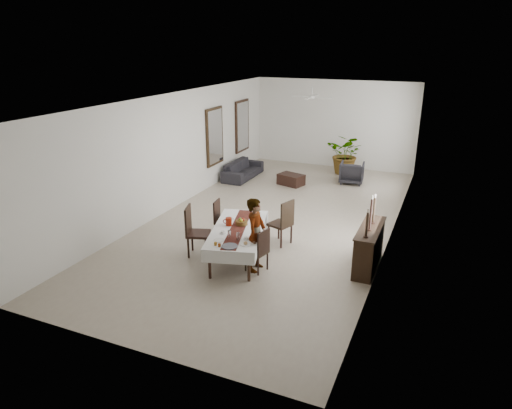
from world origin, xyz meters
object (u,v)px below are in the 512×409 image
object	(u,v)px
dining_table_top	(238,230)
red_pitcher	(229,222)
woman	(256,235)
sofa	(243,170)
sideboard_body	(369,248)

from	to	relation	value
dining_table_top	red_pitcher	world-z (taller)	red_pitcher
red_pitcher	woman	world-z (taller)	woman
woman	sofa	bearing A→B (deg)	25.63
dining_table_top	red_pitcher	distance (m)	0.29
dining_table_top	sideboard_body	world-z (taller)	sideboard_body
sideboard_body	red_pitcher	bearing A→B (deg)	-169.08
dining_table_top	sideboard_body	bearing A→B (deg)	-2.20
sofa	sideboard_body	bearing A→B (deg)	-133.62
woman	sideboard_body	bearing A→B (deg)	-66.13
dining_table_top	woman	bearing A→B (deg)	-47.63
sideboard_body	sofa	world-z (taller)	sideboard_body
red_pitcher	sideboard_body	distance (m)	3.04
sideboard_body	woman	bearing A→B (deg)	-154.63
dining_table_top	sofa	world-z (taller)	dining_table_top
red_pitcher	sofa	bearing A→B (deg)	111.98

